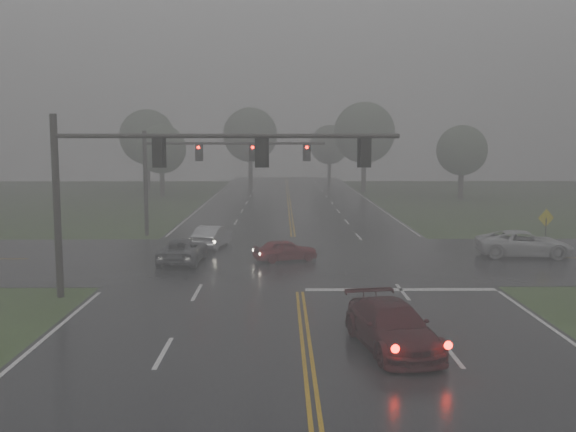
{
  "coord_description": "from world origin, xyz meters",
  "views": [
    {
      "loc": [
        -0.79,
        -13.42,
        6.65
      ],
      "look_at": [
        -0.5,
        16.0,
        3.14
      ],
      "focal_mm": 40.0,
      "sensor_mm": 36.0,
      "label": 1
    }
  ],
  "objects_px": {
    "car_grey": "(183,262)",
    "sedan_red": "(285,261)",
    "sedan_silver": "(213,247)",
    "sedan_maroon": "(392,349)",
    "pickup_white": "(524,257)",
    "signal_gantry_far": "(201,162)",
    "signal_gantry_near": "(163,169)"
  },
  "relations": [
    {
      "from": "sedan_maroon",
      "to": "signal_gantry_near",
      "type": "relative_size",
      "value": 0.35
    },
    {
      "from": "car_grey",
      "to": "signal_gantry_far",
      "type": "height_order",
      "value": "signal_gantry_far"
    },
    {
      "from": "signal_gantry_near",
      "to": "sedan_silver",
      "type": "bearing_deg",
      "value": 87.11
    },
    {
      "from": "signal_gantry_near",
      "to": "sedan_maroon",
      "type": "bearing_deg",
      "value": -39.66
    },
    {
      "from": "car_grey",
      "to": "signal_gantry_far",
      "type": "relative_size",
      "value": 0.37
    },
    {
      "from": "sedan_red",
      "to": "signal_gantry_near",
      "type": "height_order",
      "value": "signal_gantry_near"
    },
    {
      "from": "sedan_red",
      "to": "pickup_white",
      "type": "bearing_deg",
      "value": -103.53
    },
    {
      "from": "pickup_white",
      "to": "signal_gantry_near",
      "type": "bearing_deg",
      "value": 121.31
    },
    {
      "from": "sedan_red",
      "to": "pickup_white",
      "type": "distance_m",
      "value": 13.69
    },
    {
      "from": "pickup_white",
      "to": "signal_gantry_far",
      "type": "bearing_deg",
      "value": 71.89
    },
    {
      "from": "sedan_red",
      "to": "car_grey",
      "type": "distance_m",
      "value": 5.61
    },
    {
      "from": "sedan_maroon",
      "to": "signal_gantry_near",
      "type": "xyz_separation_m",
      "value": [
        -8.44,
        7.0,
        5.43
      ]
    },
    {
      "from": "sedan_silver",
      "to": "pickup_white",
      "type": "height_order",
      "value": "pickup_white"
    },
    {
      "from": "sedan_maroon",
      "to": "signal_gantry_near",
      "type": "height_order",
      "value": "signal_gantry_near"
    },
    {
      "from": "signal_gantry_near",
      "to": "car_grey",
      "type": "bearing_deg",
      "value": 93.44
    },
    {
      "from": "car_grey",
      "to": "pickup_white",
      "type": "xyz_separation_m",
      "value": [
        19.25,
        1.47,
        0.0
      ]
    },
    {
      "from": "sedan_silver",
      "to": "car_grey",
      "type": "distance_m",
      "value": 4.94
    },
    {
      "from": "sedan_maroon",
      "to": "pickup_white",
      "type": "distance_m",
      "value": 19.22
    },
    {
      "from": "sedan_red",
      "to": "pickup_white",
      "type": "relative_size",
      "value": 0.66
    },
    {
      "from": "sedan_red",
      "to": "signal_gantry_near",
      "type": "relative_size",
      "value": 0.24
    },
    {
      "from": "car_grey",
      "to": "pickup_white",
      "type": "distance_m",
      "value": 19.3
    },
    {
      "from": "car_grey",
      "to": "sedan_red",
      "type": "bearing_deg",
      "value": -174.04
    },
    {
      "from": "pickup_white",
      "to": "signal_gantry_near",
      "type": "distance_m",
      "value": 21.61
    },
    {
      "from": "signal_gantry_far",
      "to": "car_grey",
      "type": "bearing_deg",
      "value": -88.99
    },
    {
      "from": "signal_gantry_far",
      "to": "sedan_silver",
      "type": "bearing_deg",
      "value": -75.78
    },
    {
      "from": "sedan_maroon",
      "to": "signal_gantry_far",
      "type": "distance_m",
      "value": 26.68
    },
    {
      "from": "sedan_red",
      "to": "sedan_silver",
      "type": "relative_size",
      "value": 0.85
    },
    {
      "from": "signal_gantry_far",
      "to": "sedan_maroon",
      "type": "bearing_deg",
      "value": -69.72
    },
    {
      "from": "sedan_maroon",
      "to": "signal_gantry_far",
      "type": "bearing_deg",
      "value": 99.74
    },
    {
      "from": "pickup_white",
      "to": "signal_gantry_far",
      "type": "xyz_separation_m",
      "value": [
        -19.42,
        8.37,
        5.09
      ]
    },
    {
      "from": "car_grey",
      "to": "sedan_silver",
      "type": "bearing_deg",
      "value": -100.12
    },
    {
      "from": "pickup_white",
      "to": "signal_gantry_far",
      "type": "distance_m",
      "value": 21.75
    }
  ]
}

